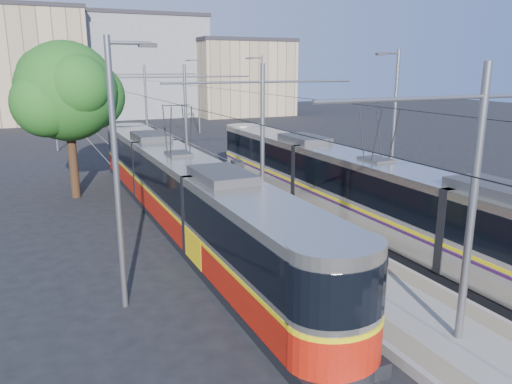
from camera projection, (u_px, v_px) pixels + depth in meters
name	position (u px, v px, depth m)	size (l,w,h in m)	color
ground	(364.00, 288.00, 16.64)	(160.00, 160.00, 0.00)	black
platform	(202.00, 180.00, 31.58)	(4.00, 50.00, 0.30)	gray
tactile_strip_left	(179.00, 180.00, 30.96)	(0.70, 50.00, 0.01)	gray
tactile_strip_right	(223.00, 176.00, 32.13)	(0.70, 50.00, 0.01)	gray
rails	(202.00, 182.00, 31.62)	(8.71, 70.00, 0.03)	gray
track_arrow	(319.00, 360.00, 12.54)	(1.20, 5.00, 0.01)	silver
tram_left	(180.00, 189.00, 22.93)	(2.43, 27.62, 5.50)	black
tram_right	(374.00, 194.00, 21.45)	(2.43, 30.35, 5.50)	black
catenary	(216.00, 115.00, 28.00)	(9.20, 70.00, 7.00)	slate
street_lamps	(181.00, 111.00, 34.12)	(15.18, 38.22, 8.00)	slate
shelter	(238.00, 180.00, 26.19)	(0.73, 1.03, 2.08)	black
tree	(73.00, 93.00, 27.07)	(5.87, 5.43, 8.53)	#382314
building_left	(18.00, 66.00, 63.72)	(16.32, 12.24, 14.49)	tan
building_centre	(137.00, 66.00, 73.71)	(18.36, 14.28, 14.35)	gray
building_right	(240.00, 77.00, 74.47)	(14.28, 10.20, 11.07)	tan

